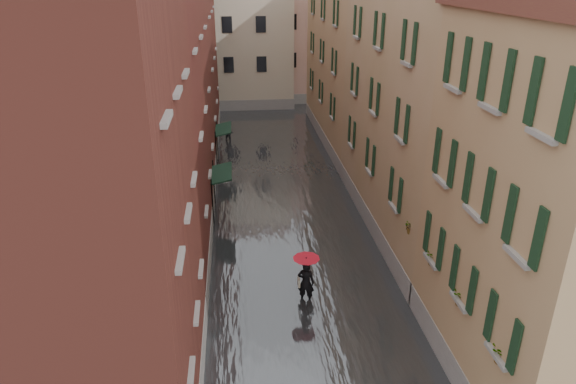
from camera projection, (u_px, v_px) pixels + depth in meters
ground at (318, 350)px, 18.31m from camera, size 120.00×120.00×0.00m
floodwater at (283, 199)px, 30.13m from camera, size 10.00×60.00×0.20m
building_left_near at (68, 221)px, 13.22m from camera, size 6.00×8.00×13.00m
building_left_mid at (138, 118)px, 23.36m from camera, size 6.00×14.00×12.50m
building_left_far at (171, 53)px, 36.74m from camera, size 6.00×16.00×14.00m
building_right_near at (572, 222)px, 14.87m from camera, size 6.00×8.00×11.50m
building_right_mid at (436, 105)px, 24.60m from camera, size 6.00×14.00×13.00m
building_right_far at (361, 67)px, 38.59m from camera, size 6.00×16.00×11.50m
building_end_cream at (228, 36)px, 50.10m from camera, size 12.00×9.00×13.00m
building_end_pink at (316, 38)px, 52.99m from camera, size 10.00×9.00×12.00m
awning_near at (221, 175)px, 27.25m from camera, size 1.09×2.73×2.80m
awning_far at (223, 130)px, 34.78m from camera, size 1.09×2.86×2.80m
window_planters at (449, 269)px, 16.71m from camera, size 0.59×8.12×0.84m
pedestrian_main at (306, 275)px, 20.42m from camera, size 1.07×1.07×2.06m
pedestrian_far at (228, 133)px, 39.77m from camera, size 0.96×0.84×1.65m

